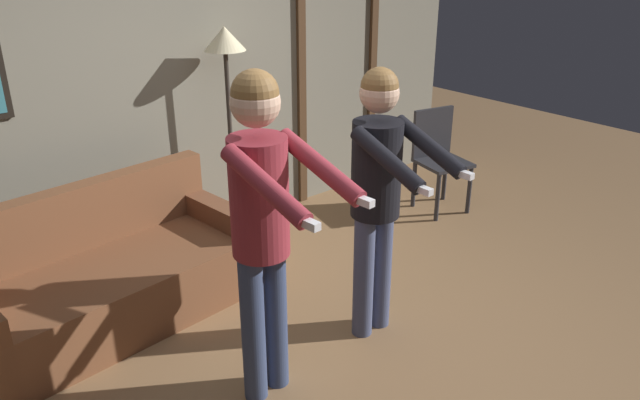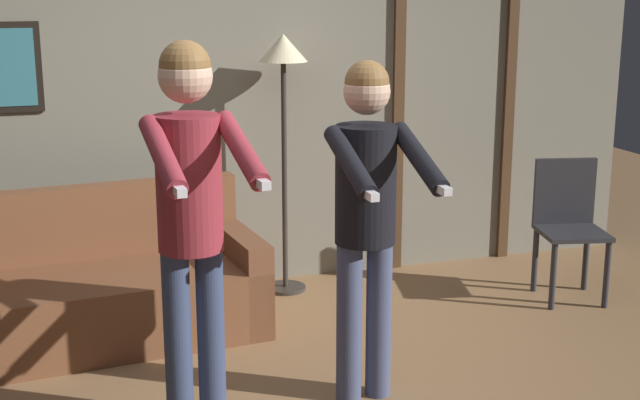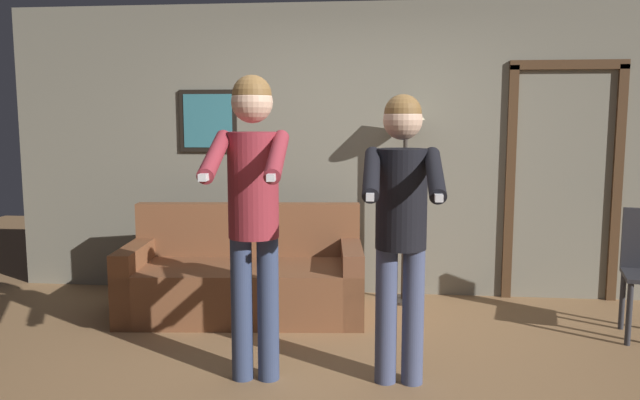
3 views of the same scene
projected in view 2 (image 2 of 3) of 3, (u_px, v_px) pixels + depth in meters
back_wall_assembly at (217, 101)px, 6.02m from camera, size 6.40×0.10×2.60m
couch at (98, 294)px, 5.30m from camera, size 1.97×1.02×0.87m
torchiere_lamp at (284, 81)px, 5.86m from camera, size 0.32×0.32×1.76m
person_standing_left at (191, 197)px, 4.01m from camera, size 0.47×0.76×1.84m
person_standing_right at (367, 200)px, 4.33m from camera, size 0.43×0.71×1.72m
dining_chair_distant at (568, 220)px, 5.97m from camera, size 0.50×0.50×0.93m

